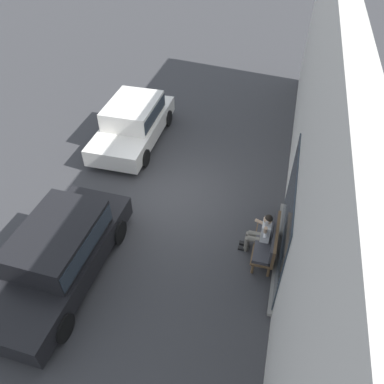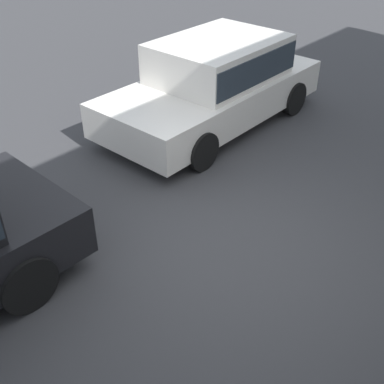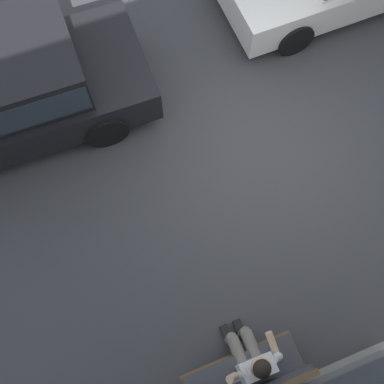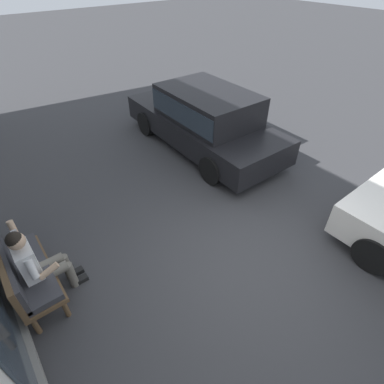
% 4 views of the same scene
% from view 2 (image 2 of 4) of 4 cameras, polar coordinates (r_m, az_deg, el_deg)
% --- Properties ---
extents(ground_plane, '(60.00, 60.00, 0.00)m').
position_cam_2_polar(ground_plane, '(5.82, 4.16, -6.74)').
color(ground_plane, '#38383A').
extents(parked_car_near, '(4.19, 1.95, 1.45)m').
position_cam_2_polar(parked_car_near, '(8.42, 2.75, 13.13)').
color(parked_car_near, white).
rests_on(parked_car_near, ground_plane).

